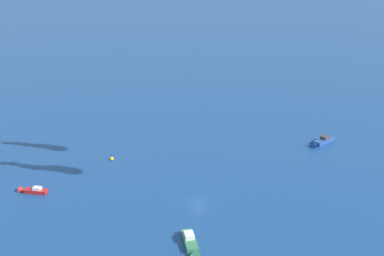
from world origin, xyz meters
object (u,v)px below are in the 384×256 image
motorboat_far_port (191,244)px  motorboat_trailing (32,190)px  motorboat_inshore (321,142)px  marker_buoy (112,159)px

motorboat_far_port → motorboat_trailing: bearing=27.5°
motorboat_inshore → motorboat_trailing: 86.25m
motorboat_trailing → marker_buoy: bearing=-73.8°
motorboat_far_port → marker_buoy: 48.71m
motorboat_far_port → motorboat_trailing: (41.35, 21.54, -0.18)m
marker_buoy → motorboat_inshore: bearing=-111.5°
motorboat_far_port → motorboat_trailing: motorboat_far_port is taller
motorboat_far_port → marker_buoy: (48.59, -3.37, -0.36)m
motorboat_inshore → motorboat_trailing: size_ratio=1.48×
motorboat_inshore → marker_buoy: 64.25m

